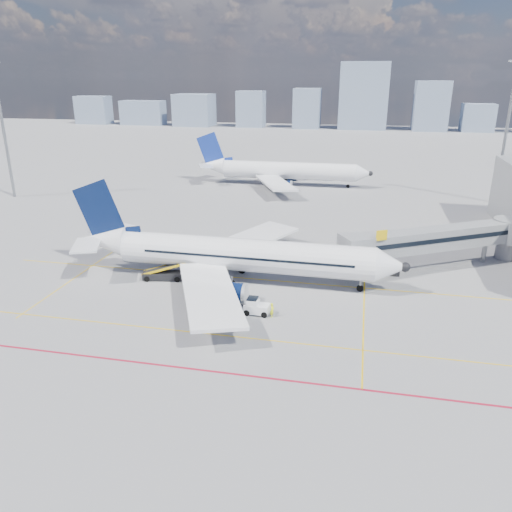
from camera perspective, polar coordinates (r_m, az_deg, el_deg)
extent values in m
plane|color=gray|center=(52.62, -3.27, -5.81)|extent=(420.00, 420.00, 0.00)
cube|color=#DFB10B|center=(59.69, -1.26, -2.55)|extent=(60.00, 0.18, 0.01)
cube|color=#DFB10B|center=(47.51, -5.18, -8.87)|extent=(80.00, 0.15, 0.01)
cube|color=#DFB10B|center=(52.85, 12.22, -6.14)|extent=(0.15, 28.00, 0.01)
cube|color=#DFB10B|center=(66.90, -18.18, -1.05)|extent=(0.15, 30.00, 0.01)
cube|color=maroon|center=(42.63, -7.59, -12.64)|extent=(90.00, 0.25, 0.01)
cube|color=gray|center=(65.32, 19.84, 1.87)|extent=(20.84, 13.93, 2.60)
cube|color=black|center=(65.26, 19.86, 2.04)|extent=(20.52, 13.82, 0.55)
cube|color=gray|center=(59.25, 11.32, 0.90)|extent=(4.49, 4.56, 3.00)
cube|color=black|center=(62.76, 15.08, -1.78)|extent=(2.20, 1.00, 0.70)
cylinder|color=gray|center=(62.29, 15.19, -0.62)|extent=(0.56, 0.56, 2.70)
cylinder|color=gray|center=(70.76, 24.69, 0.89)|extent=(0.60, 0.60, 3.90)
cylinder|color=gray|center=(72.82, 26.90, 2.67)|extent=(4.00, 4.00, 3.00)
cylinder|color=gray|center=(73.35, 26.66, 1.22)|extent=(2.40, 2.40, 3.90)
cube|color=#DFB10B|center=(58.57, 14.17, 2.31)|extent=(1.26, 0.82, 1.20)
cylinder|color=gray|center=(109.73, -26.86, 12.46)|extent=(0.56, 0.56, 25.00)
cylinder|color=gray|center=(104.26, 26.63, 12.21)|extent=(0.56, 0.56, 25.00)
cube|color=silver|center=(103.25, 27.13, 19.22)|extent=(0.60, 0.15, 0.35)
cube|color=slate|center=(271.19, -18.07, 15.59)|extent=(16.46, 8.80, 13.30)
cube|color=slate|center=(259.34, -12.79, 15.68)|extent=(21.07, 8.70, 11.34)
cube|color=slate|center=(249.51, -7.06, 16.23)|extent=(17.56, 14.54, 14.60)
cube|color=slate|center=(241.95, -0.59, 16.45)|extent=(12.57, 8.93, 16.21)
cube|color=slate|center=(237.56, 5.86, 16.44)|extent=(11.74, 12.04, 17.46)
cube|color=slate|center=(235.81, 12.21, 17.44)|extent=(21.01, 10.10, 28.54)
cube|color=slate|center=(237.52, 19.36, 15.87)|extent=(14.23, 12.51, 20.79)
cube|color=slate|center=(240.83, 24.00, 14.24)|extent=(13.06, 9.65, 11.56)
cylinder|color=white|center=(57.65, -1.27, 0.13)|extent=(29.54, 4.14, 3.83)
cone|color=white|center=(56.23, 15.30, -1.13)|extent=(3.58, 3.87, 3.83)
sphere|color=black|center=(56.33, 16.70, -1.23)|extent=(1.09, 1.09, 1.08)
cone|color=white|center=(63.97, -17.04, 1.77)|extent=(6.33, 3.90, 3.83)
cube|color=black|center=(55.98, 14.05, -0.52)|extent=(1.49, 1.49, 0.44)
cube|color=white|center=(66.45, -0.67, 1.89)|extent=(11.41, 16.89, 0.57)
cube|color=white|center=(50.53, -5.30, -4.20)|extent=(11.15, 16.92, 0.57)
cylinder|color=#08153B|center=(63.74, -0.46, -0.08)|extent=(3.56, 2.30, 2.26)
cylinder|color=#08153B|center=(53.51, -3.23, -4.16)|extent=(3.56, 2.30, 2.26)
cylinder|color=silver|center=(63.37, 1.19, -0.20)|extent=(0.37, 2.32, 2.32)
cylinder|color=silver|center=(53.06, -1.28, -4.35)|extent=(0.37, 2.32, 2.32)
cube|color=#08153B|center=(63.05, -17.35, 4.70)|extent=(6.74, 0.38, 8.38)
cube|color=#08153B|center=(62.56, -15.25, 2.54)|extent=(5.55, 0.35, 2.12)
cube|color=white|center=(66.67, -16.07, 2.90)|extent=(4.84, 6.22, 0.22)
cube|color=white|center=(61.51, -18.80, 1.19)|extent=(4.76, 6.20, 0.22)
cylinder|color=gray|center=(57.01, 11.83, -3.14)|extent=(0.28, 0.28, 1.80)
cylinder|color=black|center=(57.21, 11.80, -3.62)|extent=(0.76, 0.29, 0.76)
cylinder|color=gray|center=(61.07, -1.57, -1.22)|extent=(0.32, 0.32, 1.60)
cylinder|color=black|center=(61.18, -1.57, -1.48)|extent=(1.01, 0.66, 1.00)
cylinder|color=gray|center=(56.49, -2.84, -3.04)|extent=(0.32, 0.32, 1.60)
cylinder|color=black|center=(56.61, -2.84, -3.32)|extent=(1.01, 0.66, 1.00)
cube|color=black|center=(59.18, -0.37, 0.97)|extent=(24.19, 0.35, 0.26)
cube|color=black|center=(55.70, -1.25, -0.27)|extent=(24.19, 0.35, 0.26)
cylinder|color=white|center=(110.59, 3.75, 9.72)|extent=(28.83, 4.04, 3.74)
cone|color=white|center=(109.63, 12.24, 9.23)|extent=(3.49, 3.78, 3.74)
sphere|color=black|center=(109.65, 12.95, 9.18)|extent=(1.07, 1.07, 1.06)
cone|color=white|center=(114.14, -5.10, 10.28)|extent=(6.18, 3.81, 3.74)
cube|color=black|center=(109.52, 11.60, 9.55)|extent=(1.45, 1.45, 0.43)
cube|color=white|center=(119.39, 3.63, 9.98)|extent=(10.88, 16.52, 0.55)
cube|color=white|center=(102.60, 2.26, 8.36)|extent=(11.14, 16.48, 0.55)
cylinder|color=#08153B|center=(116.49, 3.87, 9.13)|extent=(3.48, 2.24, 2.21)
cylinder|color=#08153B|center=(105.67, 3.04, 8.03)|extent=(3.48, 2.24, 2.21)
cylinder|color=silver|center=(116.26, 4.78, 9.08)|extent=(0.36, 2.27, 2.27)
cylinder|color=silver|center=(105.43, 4.03, 7.98)|extent=(0.36, 2.27, 2.27)
cube|color=navy|center=(113.63, -5.15, 11.92)|extent=(6.58, 0.37, 8.19)
cube|color=navy|center=(113.35, -3.98, 10.76)|extent=(5.42, 0.34, 2.07)
cube|color=white|center=(117.10, -4.86, 10.69)|extent=(4.64, 6.06, 0.21)
cube|color=white|center=(111.29, -5.75, 10.18)|extent=(4.72, 6.07, 0.21)
cylinder|color=black|center=(113.67, 3.41, 8.57)|extent=(1.01, 0.66, 1.00)
cylinder|color=black|center=(108.83, 3.03, 8.07)|extent=(1.01, 0.66, 1.00)
cylinder|color=black|center=(110.19, 10.47, 7.85)|extent=(0.76, 0.29, 0.76)
cube|color=white|center=(50.77, 0.12, -6.00)|extent=(2.55, 1.47, 0.91)
cube|color=white|center=(50.58, -0.38, -5.25)|extent=(1.19, 1.35, 0.68)
cube|color=black|center=(50.48, -0.39, -5.02)|extent=(1.07, 1.29, 0.40)
cylinder|color=black|center=(50.58, -1.07, -6.50)|extent=(0.65, 0.28, 0.64)
cylinder|color=black|center=(51.66, -0.69, -5.90)|extent=(0.65, 0.28, 0.64)
cylinder|color=black|center=(50.17, 0.95, -6.73)|extent=(0.65, 0.28, 0.64)
cylinder|color=black|center=(51.26, 1.28, -6.12)|extent=(0.65, 0.28, 0.64)
cube|color=black|center=(51.63, -5.91, -6.08)|extent=(3.40, 2.44, 0.16)
cube|color=white|center=(51.77, -6.61, -5.11)|extent=(1.73, 1.70, 1.34)
cube|color=white|center=(50.85, -5.26, -5.53)|extent=(1.73, 1.70, 1.34)
cylinder|color=black|center=(52.00, -7.36, -6.12)|extent=(0.30, 0.21, 0.28)
cylinder|color=black|center=(52.82, -6.50, -5.65)|extent=(0.30, 0.21, 0.28)
cylinder|color=black|center=(50.58, -5.27, -6.81)|extent=(0.30, 0.21, 0.28)
cylinder|color=black|center=(51.42, -4.42, -6.32)|extent=(0.30, 0.21, 0.28)
cube|color=black|center=(60.23, -10.54, -2.18)|extent=(4.91, 2.48, 0.78)
cube|color=black|center=(59.63, -9.78, -1.15)|extent=(6.79, 2.29, 2.06)
cube|color=#DFB10B|center=(60.19, -9.66, -0.94)|extent=(6.63, 1.28, 2.14)
cube|color=#DFB10B|center=(59.07, -9.89, -1.37)|extent=(6.63, 1.28, 2.14)
cylinder|color=black|center=(60.00, -12.35, -2.57)|extent=(0.71, 0.38, 0.67)
cylinder|color=black|center=(61.40, -12.02, -2.02)|extent=(0.71, 0.38, 0.67)
cylinder|color=black|center=(59.23, -9.00, -2.64)|extent=(0.71, 0.38, 0.67)
cylinder|color=black|center=(60.65, -8.74, -2.08)|extent=(0.71, 0.38, 0.67)
imported|color=#EAF319|center=(50.15, 1.86, -6.19)|extent=(0.44, 0.60, 1.52)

